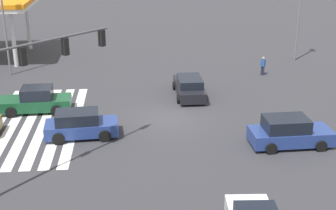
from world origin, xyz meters
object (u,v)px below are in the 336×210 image
Objects in this scene: car_1 at (80,125)px; car_6 at (289,132)px; car_2 at (189,87)px; street_light_pole_a at (3,13)px; traffic_signal_mast at (31,77)px; car_4 at (36,101)px; street_light_pole_b at (300,3)px; pedestrian at (263,65)px.

car_1 is 0.94× the size of car_6.
street_light_pole_a reaches higher than car_2.
traffic_signal_mast is 10.02m from car_4.
street_light_pole_b reaches higher than car_4.
car_1 is at bearing 28.49° from street_light_pole_a.
pedestrian is at bearing 0.21° from traffic_signal_mast.
car_6 is 2.96× the size of pedestrian.
car_4 is at bearing -62.94° from street_light_pole_b.
car_2 is 8.05m from pedestrian.
pedestrian is 21.31m from street_light_pole_a.
pedestrian is at bearing -160.94° from car_4.
car_4 is 24.42m from street_light_pole_b.
car_2 is at bearing -11.20° from pedestrian.
traffic_signal_mast is 4.44× the size of pedestrian.
pedestrian is at bearing -56.30° from car_2.
car_6 is 13.27m from pedestrian.
car_4 is at bearing 123.51° from car_1.
car_6 is 0.52× the size of street_light_pole_b.
street_light_pole_a is 0.97× the size of street_light_pole_b.
street_light_pole_b is at bearing 68.06° from car_6.
car_4 is 3.02× the size of pedestrian.
traffic_signal_mast is 1.45× the size of car_2.
pedestrian is 7.40m from street_light_pole_b.
street_light_pole_b reaches higher than car_1.
car_6 reaches higher than car_2.
car_2 is at bearing -51.13° from street_light_pole_b.
car_4 is (2.17, -10.52, 0.06)m from car_2.
car_1 is 5.42m from car_4.
car_2 is 14.67m from street_light_pole_b.
pedestrian is (-4.52, 6.66, 0.17)m from car_2.
car_6 is 0.54× the size of street_light_pole_a.
pedestrian is (-6.69, 17.18, 0.11)m from car_4.
car_4 is at bearing 101.17° from car_2.
pedestrian is (-13.10, 2.13, 0.08)m from car_6.
traffic_signal_mast is 14.18m from car_6.
car_4 is (-4.29, -3.31, -0.01)m from car_1.
street_light_pole_a is at bearing 139.57° from car_6.
car_4 is 1.02× the size of car_6.
car_4 is 10.19m from street_light_pole_a.
street_light_pole_a is at bearing 62.31° from traffic_signal_mast.
traffic_signal_mast reaches higher than car_2.
street_light_pole_b is (-8.75, 10.86, 4.55)m from car_2.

